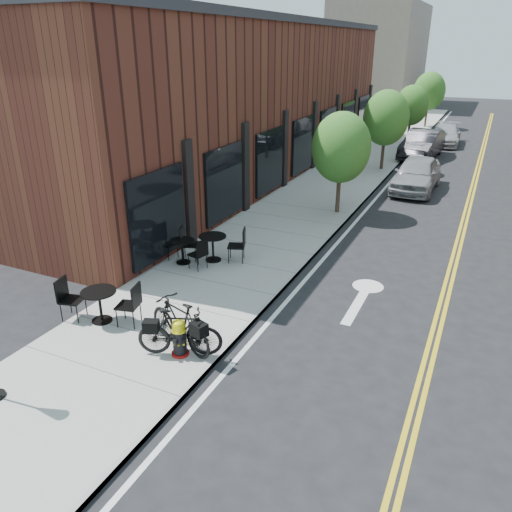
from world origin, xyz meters
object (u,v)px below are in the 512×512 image
Objects in this scene: bistro_set_a at (100,302)px; bistro_set_c at (213,244)px; bistro_set_b at (183,248)px; bicycle_left at (180,324)px; parked_car_c at (446,135)px; fire_hydrant at (179,338)px; bicycle_right at (180,332)px; parked_car_b at (422,144)px; parked_car_a at (417,174)px.

bistro_set_a is 1.00× the size of bistro_set_c.
bistro_set_a is 3.71m from bistro_set_b.
bicycle_left reaches higher than bistro_set_b.
fire_hydrant is at bearing -96.90° from parked_car_c.
bicycle_left is at bearing 10.33° from bicycle_right.
bistro_set_a is 23.05m from parked_car_b.
parked_car_a is at bearing 48.65° from bistro_set_c.
parked_car_c reaches higher than fire_hydrant.
parked_car_a is at bearing 103.87° from fire_hydrant.
bistro_set_c is (-1.84, 4.63, 0.11)m from fire_hydrant.
bicycle_left is 2.31m from bistro_set_a.
bicycle_right is 1.01× the size of bistro_set_b.
parked_car_c reaches higher than bistro_set_c.
parked_car_c is at bearing 85.87° from parked_car_b.
bistro_set_c is 11.88m from parked_car_a.
parked_car_a is 1.01× the size of parked_car_c.
bicycle_right is 2.48m from bistro_set_a.
bistro_set_c is 23.82m from parked_car_c.
bicycle_right is 15.91m from parked_car_a.
parked_car_b reaches higher than bistro_set_c.
bistro_set_b is at bearing 144.52° from fire_hydrant.
parked_car_b reaches higher than parked_car_c.
bicycle_left reaches higher than bistro_set_c.
parked_car_b reaches higher than fire_hydrant.
fire_hydrant is at bearing -88.88° from bistro_set_c.
bistro_set_b is 0.40× the size of parked_car_c.
bicycle_left is 1.08× the size of bistro_set_b.
fire_hydrant is 23.13m from parked_car_b.
bicycle_left is (-0.14, 0.24, 0.17)m from fire_hydrant.
fire_hydrant is 0.13m from bicycle_right.
fire_hydrant is 0.19× the size of parked_car_a.
bistro_set_c is at bearing 67.91° from bistro_set_a.
parked_car_b is at bearing -165.72° from bicycle_left.
bicycle_left is 0.43× the size of parked_car_a.
bicycle_right is at bearing -88.72° from bistro_set_c.
parked_car_c is (2.38, 28.07, 0.11)m from fire_hydrant.
bicycle_right is at bearing -22.68° from bistro_set_a.
bistro_set_b is 0.40× the size of parked_car_a.
bistro_set_a is (-2.31, 0.14, -0.06)m from bicycle_left.
parked_car_a is 7.38m from parked_car_b.
bicycle_right is at bearing 50.87° from bicycle_left.
bistro_set_c is at bearing 52.13° from bistro_set_b.
bicycle_left is 1.07× the size of bicycle_right.
fire_hydrant is at bearing 48.05° from bicycle_left.
parked_car_c is (4.22, 23.44, 0.00)m from bistro_set_c.
bicycle_right is at bearing -96.87° from parked_car_c.
bistro_set_c is at bearing -0.16° from bicycle_right.
parked_car_a reaches higher than parked_car_c.
fire_hydrant is 0.20× the size of parked_car_c.
parked_car_a reaches higher than fire_hydrant.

